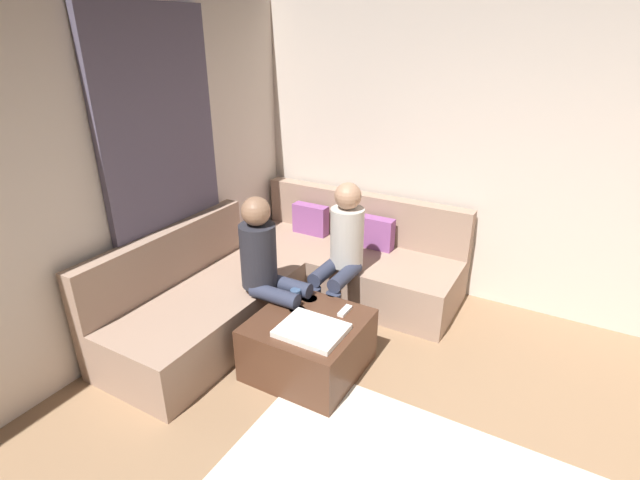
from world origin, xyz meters
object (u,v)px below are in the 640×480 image
at_px(sectional_couch, 290,279).
at_px(game_remote, 345,311).
at_px(coffee_mug, 296,295).
at_px(person_on_couch_side, 269,267).
at_px(person_on_couch_back, 341,249).
at_px(ottoman, 309,344).

distance_m(sectional_couch, game_remote, 0.91).
relative_size(coffee_mug, person_on_couch_side, 0.08).
bearing_deg(person_on_couch_back, person_on_couch_side, 58.95).
distance_m(game_remote, person_on_couch_back, 0.63).
relative_size(sectional_couch, coffee_mug, 26.84).
distance_m(ottoman, coffee_mug, 0.38).
bearing_deg(person_on_couch_side, coffee_mug, 92.26).
relative_size(ottoman, person_on_couch_back, 0.63).
height_order(ottoman, person_on_couch_side, person_on_couch_side).
bearing_deg(person_on_couch_side, ottoman, 69.06).
height_order(sectional_couch, game_remote, sectional_couch).
xyz_separation_m(coffee_mug, person_on_couch_back, (0.11, 0.55, 0.19)).
bearing_deg(person_on_couch_back, ottoman, 98.88).
height_order(ottoman, person_on_couch_back, person_on_couch_back).
height_order(sectional_couch, coffee_mug, sectional_couch).
height_order(game_remote, person_on_couch_back, person_on_couch_back).
distance_m(sectional_couch, coffee_mug, 0.64).
xyz_separation_m(game_remote, person_on_couch_side, (-0.63, -0.05, 0.23)).
relative_size(sectional_couch, person_on_couch_side, 2.12).
distance_m(ottoman, game_remote, 0.36).
distance_m(sectional_couch, person_on_couch_side, 0.64).
height_order(coffee_mug, game_remote, coffee_mug).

